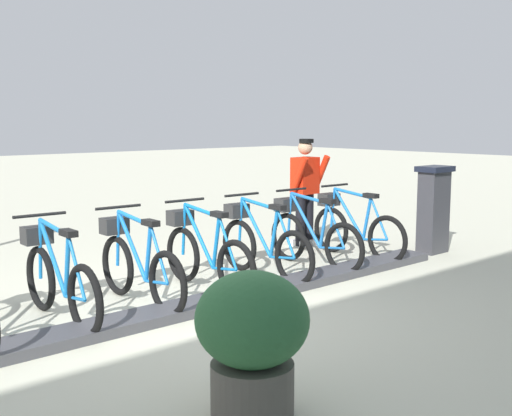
{
  "coord_description": "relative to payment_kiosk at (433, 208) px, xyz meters",
  "views": [
    {
      "loc": [
        -5.19,
        3.65,
        1.95
      ],
      "look_at": [
        0.5,
        -1.37,
        0.9
      ],
      "focal_mm": 44.94,
      "sensor_mm": 36.0,
      "label": 1
    }
  ],
  "objects": [
    {
      "name": "bike_docked_4",
      "position": [
        0.57,
        4.65,
        -0.24
      ],
      "size": [
        1.72,
        0.54,
        1.02
      ],
      "color": "black",
      "rests_on": "ground"
    },
    {
      "name": "dock_rail_base",
      "position": [
        -0.05,
        4.45,
        -0.62
      ],
      "size": [
        0.44,
        7.89,
        0.1
      ],
      "primitive_type": "cube",
      "color": "#47474C",
      "rests_on": "ground"
    },
    {
      "name": "ground_plane",
      "position": [
        -0.05,
        4.45,
        -0.67
      ],
      "size": [
        60.0,
        60.0,
        0.0
      ],
      "primitive_type": "plane",
      "color": "beige"
    },
    {
      "name": "planter_bush",
      "position": [
        -2.18,
        5.43,
        -0.12
      ],
      "size": [
        0.76,
        0.76,
        0.97
      ],
      "color": "#59544C",
      "rests_on": "ground"
    },
    {
      "name": "bike_docked_3",
      "position": [
        0.57,
        3.76,
        -0.24
      ],
      "size": [
        1.72,
        0.54,
        1.02
      ],
      "color": "black",
      "rests_on": "ground"
    },
    {
      "name": "bike_docked_1",
      "position": [
        0.57,
        1.99,
        -0.24
      ],
      "size": [
        1.72,
        0.54,
        1.02
      ],
      "color": "black",
      "rests_on": "ground"
    },
    {
      "name": "bike_docked_0",
      "position": [
        0.57,
        1.1,
        -0.24
      ],
      "size": [
        1.72,
        0.54,
        1.02
      ],
      "color": "black",
      "rests_on": "ground"
    },
    {
      "name": "payment_kiosk",
      "position": [
        0.0,
        0.0,
        0.0
      ],
      "size": [
        0.36,
        0.52,
        1.28
      ],
      "color": "#38383D",
      "rests_on": "ground"
    },
    {
      "name": "worker_near_rack",
      "position": [
        1.58,
        1.06,
        0.24
      ],
      "size": [
        0.48,
        0.64,
        1.66
      ],
      "color": "white",
      "rests_on": "ground"
    },
    {
      "name": "bike_docked_2",
      "position": [
        0.57,
        2.88,
        -0.24
      ],
      "size": [
        1.72,
        0.54,
        1.02
      ],
      "color": "black",
      "rests_on": "ground"
    },
    {
      "name": "bike_docked_5",
      "position": [
        0.57,
        5.54,
        -0.24
      ],
      "size": [
        1.72,
        0.54,
        1.02
      ],
      "color": "black",
      "rests_on": "ground"
    }
  ]
}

